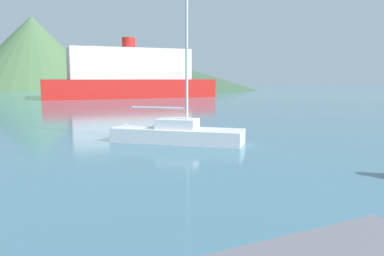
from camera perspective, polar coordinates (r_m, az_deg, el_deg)
name	(u,v)px	position (r m, az deg, el deg)	size (l,w,h in m)	color
sailboat_inner	(178,133)	(16.62, -2.22, -0.69)	(5.74, 4.61, 7.85)	silver
ferry_distant	(129,76)	(55.74, -9.51, 7.79)	(24.65, 9.31, 8.57)	red
hill_west	(33,53)	(101.72, -23.07, 10.48)	(34.92, 34.92, 17.79)	#476B42
hill_central	(152,74)	(89.92, -6.11, 8.21)	(49.36, 49.36, 7.53)	#38563D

